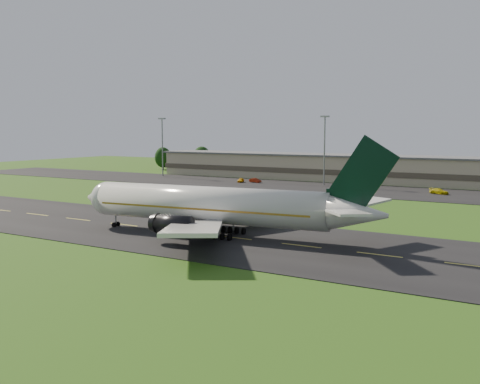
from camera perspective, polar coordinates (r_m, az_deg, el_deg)
The scene contains 12 objects.
ground at distance 93.65m, azimuth -12.29°, elevation -3.48°, with size 360.00×360.00×0.00m, color #2A4A12.
taxiway at distance 93.64m, azimuth -12.29°, elevation -3.45°, with size 220.00×30.00×0.10m, color black.
apron at distance 153.99m, azimuth 6.11°, elevation 0.58°, with size 260.00×30.00×0.10m, color black.
airliner at distance 81.87m, azimuth -2.84°, elevation -1.48°, with size 51.22×41.92×15.57m.
terminal at distance 173.75m, azimuth 11.33°, elevation 2.48°, with size 145.00×16.00×8.40m.
light_mast_west at distance 188.87m, azimuth -8.29°, elevation 5.52°, with size 2.40×1.20×20.35m.
light_mast_centre at distance 158.63m, azimuth 9.01°, elevation 5.31°, with size 2.40×1.20×20.35m.
tree_line at distance 176.35m, azimuth 20.97°, elevation 2.56°, with size 196.96×9.17×9.85m.
service_vehicle_a at distance 165.02m, azimuth 0.08°, elevation 1.26°, with size 1.48×3.68×1.25m, color #E8A50D.
service_vehicle_b at distance 164.32m, azimuth 1.63°, elevation 1.24°, with size 1.40×4.01×1.32m, color maroon.
service_vehicle_c at distance 149.69m, azimuth 11.55°, elevation 0.62°, with size 2.48×5.39×1.50m, color silver.
service_vehicle_d at distance 143.67m, azimuth 20.47°, elevation 0.06°, with size 1.96×4.82×1.40m, color #C8B80B.
Camera 1 is at (62.56, -67.78, 16.22)m, focal length 40.00 mm.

